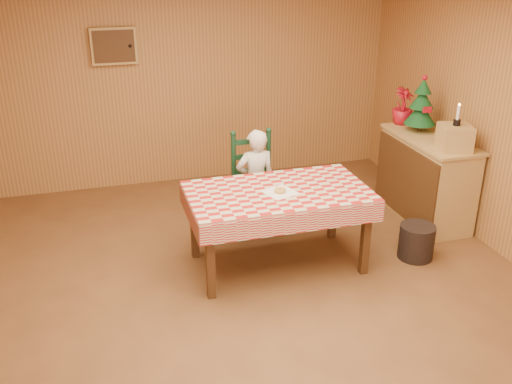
{
  "coord_description": "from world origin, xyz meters",
  "views": [
    {
      "loc": [
        -1.2,
        -3.91,
        2.8
      ],
      "look_at": [
        0.0,
        0.2,
        0.95
      ],
      "focal_mm": 40.0,
      "sensor_mm": 36.0,
      "label": 1
    }
  ],
  "objects_px": {
    "ladder_chair": "(254,185)",
    "christmas_tree": "(421,106)",
    "dining_table": "(278,199)",
    "shelf_unit": "(425,178)",
    "crate": "(455,137)",
    "storage_bin": "(416,242)",
    "seated_child": "(256,182)"
  },
  "relations": [
    {
      "from": "seated_child",
      "to": "crate",
      "type": "bearing_deg",
      "value": 162.74
    },
    {
      "from": "ladder_chair",
      "to": "christmas_tree",
      "type": "height_order",
      "value": "christmas_tree"
    },
    {
      "from": "ladder_chair",
      "to": "shelf_unit",
      "type": "distance_m",
      "value": 1.9
    },
    {
      "from": "crate",
      "to": "christmas_tree",
      "type": "xyz_separation_m",
      "value": [
        -0.0,
        0.65,
        0.16
      ]
    },
    {
      "from": "dining_table",
      "to": "shelf_unit",
      "type": "height_order",
      "value": "shelf_unit"
    },
    {
      "from": "seated_child",
      "to": "shelf_unit",
      "type": "bearing_deg",
      "value": 174.32
    },
    {
      "from": "ladder_chair",
      "to": "storage_bin",
      "type": "relative_size",
      "value": 3.17
    },
    {
      "from": "seated_child",
      "to": "christmas_tree",
      "type": "relative_size",
      "value": 1.81
    },
    {
      "from": "ladder_chair",
      "to": "storage_bin",
      "type": "xyz_separation_m",
      "value": [
        1.34,
        -1.04,
        -0.33
      ]
    },
    {
      "from": "ladder_chair",
      "to": "shelf_unit",
      "type": "xyz_separation_m",
      "value": [
        1.88,
        -0.24,
        -0.04
      ]
    },
    {
      "from": "dining_table",
      "to": "storage_bin",
      "type": "distance_m",
      "value": 1.46
    },
    {
      "from": "dining_table",
      "to": "ladder_chair",
      "type": "xyz_separation_m",
      "value": [
        0.0,
        0.79,
        -0.18
      ]
    },
    {
      "from": "seated_child",
      "to": "crate",
      "type": "xyz_separation_m",
      "value": [
        1.89,
        -0.59,
        0.49
      ]
    },
    {
      "from": "shelf_unit",
      "to": "storage_bin",
      "type": "height_order",
      "value": "shelf_unit"
    },
    {
      "from": "ladder_chair",
      "to": "crate",
      "type": "xyz_separation_m",
      "value": [
        1.89,
        -0.64,
        0.55
      ]
    },
    {
      "from": "shelf_unit",
      "to": "storage_bin",
      "type": "distance_m",
      "value": 1.01
    },
    {
      "from": "ladder_chair",
      "to": "dining_table",
      "type": "bearing_deg",
      "value": -90.0
    },
    {
      "from": "dining_table",
      "to": "seated_child",
      "type": "xyz_separation_m",
      "value": [
        -0.0,
        0.73,
        -0.13
      ]
    },
    {
      "from": "dining_table",
      "to": "storage_bin",
      "type": "bearing_deg",
      "value": -10.64
    },
    {
      "from": "dining_table",
      "to": "crate",
      "type": "height_order",
      "value": "crate"
    },
    {
      "from": "dining_table",
      "to": "christmas_tree",
      "type": "height_order",
      "value": "christmas_tree"
    },
    {
      "from": "ladder_chair",
      "to": "shelf_unit",
      "type": "relative_size",
      "value": 0.87
    },
    {
      "from": "christmas_tree",
      "to": "crate",
      "type": "bearing_deg",
      "value": -90.0
    },
    {
      "from": "dining_table",
      "to": "seated_child",
      "type": "relative_size",
      "value": 1.47
    },
    {
      "from": "shelf_unit",
      "to": "christmas_tree",
      "type": "bearing_deg",
      "value": 88.02
    },
    {
      "from": "crate",
      "to": "seated_child",
      "type": "bearing_deg",
      "value": 162.74
    },
    {
      "from": "dining_table",
      "to": "shelf_unit",
      "type": "relative_size",
      "value": 1.34
    },
    {
      "from": "crate",
      "to": "storage_bin",
      "type": "relative_size",
      "value": 0.88
    },
    {
      "from": "crate",
      "to": "christmas_tree",
      "type": "distance_m",
      "value": 0.67
    },
    {
      "from": "christmas_tree",
      "to": "storage_bin",
      "type": "bearing_deg",
      "value": -117.89
    },
    {
      "from": "dining_table",
      "to": "crate",
      "type": "relative_size",
      "value": 5.52
    },
    {
      "from": "dining_table",
      "to": "shelf_unit",
      "type": "distance_m",
      "value": 1.97
    }
  ]
}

